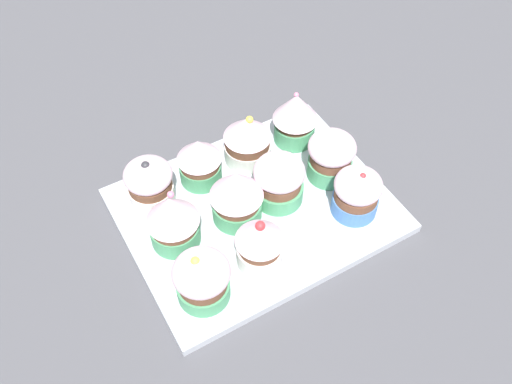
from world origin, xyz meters
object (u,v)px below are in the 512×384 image
baking_tray (256,210)px  cupcake_5 (277,178)px  cupcake_6 (331,156)px  cupcake_8 (199,160)px  cupcake_9 (247,139)px  cupcake_0 (202,279)px  cupcake_3 (173,219)px  cupcake_7 (150,183)px  cupcake_4 (235,192)px  cupcake_1 (260,243)px  cupcake_2 (357,193)px  cupcake_10 (295,117)px

baking_tray → cupcake_5: cupcake_5 is taller
cupcake_6 → cupcake_8: 16.42cm
cupcake_5 → cupcake_8: size_ratio=0.97×
cupcake_9 → cupcake_0: bearing=-132.8°
cupcake_3 → cupcake_7: 6.86cm
baking_tray → cupcake_3: size_ratio=3.96×
baking_tray → cupcake_9: cupcake_9 is taller
cupcake_4 → cupcake_6: 13.47cm
baking_tray → cupcake_1: size_ratio=4.24×
baking_tray → cupcake_3: (-10.52, 0.58, 4.61)cm
baking_tray → cupcake_2: size_ratio=4.77×
cupcake_1 → cupcake_8: size_ratio=1.10×
cupcake_2 → cupcake_1: bearing=-177.5°
baking_tray → cupcake_10: (10.36, 7.62, 4.70)cm
baking_tray → cupcake_8: size_ratio=4.66×
cupcake_4 → cupcake_5: cupcake_4 is taller
cupcake_7 → cupcake_9: (13.68, 0.30, 0.25)cm
cupcake_0 → cupcake_2: (21.13, 1.25, -0.06)cm
cupcake_0 → cupcake_4: 11.50cm
cupcake_10 → cupcake_1: bearing=-133.7°
cupcake_2 → cupcake_5: (-7.00, 6.61, 0.08)cm
cupcake_1 → cupcake_5: bearing=47.1°
cupcake_5 → cupcake_7: size_ratio=0.97×
cupcake_2 → cupcake_3: 21.83cm
cupcake_9 → cupcake_7: bearing=-178.8°
cupcake_6 → cupcake_7: (-21.32, 7.45, -0.16)cm
cupcake_10 → cupcake_5: bearing=-134.5°
cupcake_1 → cupcake_8: 14.43cm
cupcake_7 → cupcake_8: bearing=1.3°
cupcake_7 → cupcake_9: 13.68cm
cupcake_6 → cupcake_8: same height
cupcake_3 → cupcake_1: bearing=-46.7°
cupcake_3 → cupcake_5: 13.73cm
cupcake_1 → cupcake_5: cupcake_1 is taller
cupcake_6 → cupcake_10: (-0.45, 7.66, 0.61)cm
cupcake_9 → cupcake_6: bearing=-45.4°
cupcake_1 → cupcake_4: (0.85, 7.26, 0.47)cm
cupcake_3 → cupcake_6: size_ratio=1.19×
baking_tray → cupcake_10: cupcake_10 is taller
baking_tray → cupcake_4: 5.44cm
cupcake_1 → cupcake_3: size_ratio=0.93×
cupcake_3 → cupcake_5: bearing=-1.1°
cupcake_1 → cupcake_7: cupcake_1 is taller
cupcake_5 → cupcake_10: size_ratio=0.83×
cupcake_3 → cupcake_7: bearing=90.0°
cupcake_0 → cupcake_8: (7.20, 15.09, 0.19)cm
cupcake_0 → cupcake_6: 23.00cm
cupcake_3 → cupcake_0: bearing=-93.0°
cupcake_3 → cupcake_6: (21.33, -0.62, -0.51)cm
baking_tray → cupcake_5: bearing=5.9°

